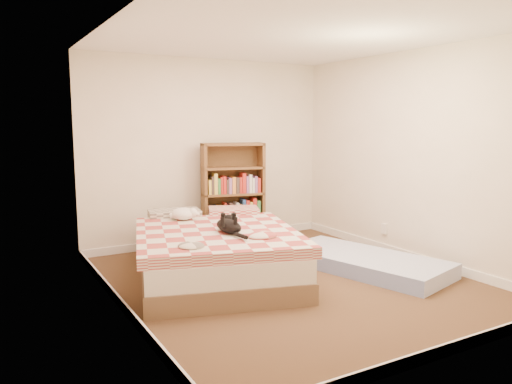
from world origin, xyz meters
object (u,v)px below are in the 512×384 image
floor_mattress (364,262)px  black_cat (228,225)px  bed (214,251)px  white_dog (184,214)px  bookshelf (232,207)px

floor_mattress → black_cat: bearing=152.1°
bed → black_cat: bearing=-69.5°
black_cat → white_dog: black_cat is taller
bookshelf → white_dog: 1.11m
white_dog → bookshelf: bearing=27.5°
black_cat → floor_mattress: bearing=12.8°
floor_mattress → white_dog: white_dog is taller
floor_mattress → white_dog: bearing=130.0°
bed → floor_mattress: bed is taller
black_cat → white_dog: size_ratio=2.27×
bed → white_dog: size_ratio=8.17×
bookshelf → white_dog: bearing=-134.7°
floor_mattress → white_dog: (-1.70, 1.18, 0.52)m
floor_mattress → white_dog: 2.13m
floor_mattress → black_cat: black_cat is taller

